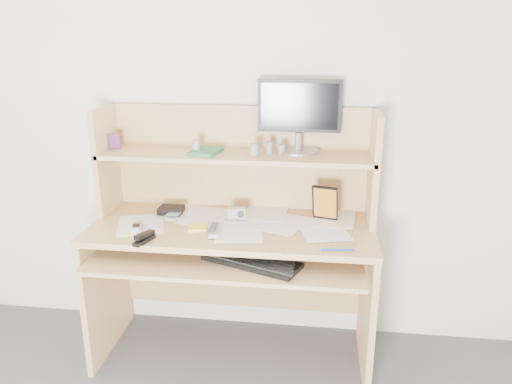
# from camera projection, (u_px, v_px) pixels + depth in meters

# --- Properties ---
(back_wall) EXTENTS (3.60, 0.04, 2.50)m
(back_wall) POSITION_uv_depth(u_px,v_px,m) (241.00, 114.00, 2.62)
(back_wall) COLOR silver
(back_wall) RESTS_ON floor
(desk) EXTENTS (1.40, 0.70, 1.30)m
(desk) POSITION_uv_depth(u_px,v_px,m) (235.00, 229.00, 2.56)
(desk) COLOR tan
(desk) RESTS_ON floor
(paper_clutter) EXTENTS (1.32, 0.54, 0.01)m
(paper_clutter) POSITION_uv_depth(u_px,v_px,m) (232.00, 225.00, 2.47)
(paper_clutter) COLOR white
(paper_clutter) RESTS_ON desk
(keyboard) EXTENTS (0.48, 0.32, 0.03)m
(keyboard) POSITION_uv_depth(u_px,v_px,m) (252.00, 261.00, 2.28)
(keyboard) COLOR black
(keyboard) RESTS_ON desk
(tv_remote) EXTENTS (0.08, 0.18, 0.02)m
(tv_remote) POSITION_uv_depth(u_px,v_px,m) (214.00, 230.00, 2.38)
(tv_remote) COLOR #ADACA7
(tv_remote) RESTS_ON paper_clutter
(flip_phone) EXTENTS (0.08, 0.11, 0.03)m
(flip_phone) POSITION_uv_depth(u_px,v_px,m) (137.00, 226.00, 2.41)
(flip_phone) COLOR #A5A5A7
(flip_phone) RESTS_ON paper_clutter
(stapler) EXTENTS (0.07, 0.13, 0.04)m
(stapler) POSITION_uv_depth(u_px,v_px,m) (144.00, 237.00, 2.26)
(stapler) COLOR black
(stapler) RESTS_ON paper_clutter
(wallet) EXTENTS (0.13, 0.10, 0.03)m
(wallet) POSITION_uv_depth(u_px,v_px,m) (171.00, 210.00, 2.62)
(wallet) COLOR black
(wallet) RESTS_ON paper_clutter
(sticky_note_pad) EXTENTS (0.10, 0.10, 0.01)m
(sticky_note_pad) POSITION_uv_depth(u_px,v_px,m) (197.00, 227.00, 2.43)
(sticky_note_pad) COLOR yellow
(sticky_note_pad) RESTS_ON desk
(digital_camera) EXTENTS (0.10, 0.06, 0.06)m
(digital_camera) POSITION_uv_depth(u_px,v_px,m) (236.00, 213.00, 2.54)
(digital_camera) COLOR #B2B2B4
(digital_camera) RESTS_ON paper_clutter
(game_case) EXTENTS (0.13, 0.05, 0.18)m
(game_case) POSITION_uv_depth(u_px,v_px,m) (325.00, 203.00, 2.50)
(game_case) COLOR black
(game_case) RESTS_ON paper_clutter
(blue_pen) EXTENTS (0.15, 0.02, 0.01)m
(blue_pen) POSITION_uv_depth(u_px,v_px,m) (338.00, 250.00, 2.17)
(blue_pen) COLOR #192CBE
(blue_pen) RESTS_ON paper_clutter
(card_box) EXTENTS (0.06, 0.03, 0.08)m
(card_box) POSITION_uv_depth(u_px,v_px,m) (114.00, 142.00, 2.59)
(card_box) COLOR maroon
(card_box) RESTS_ON desk
(shelf_book) EXTENTS (0.16, 0.20, 0.02)m
(shelf_book) POSITION_uv_depth(u_px,v_px,m) (206.00, 152.00, 2.51)
(shelf_book) COLOR #358556
(shelf_book) RESTS_ON desk
(chip_stack_a) EXTENTS (0.05, 0.05, 0.06)m
(chip_stack_a) POSITION_uv_depth(u_px,v_px,m) (254.00, 150.00, 2.45)
(chip_stack_a) COLOR black
(chip_stack_a) RESTS_ON desk
(chip_stack_b) EXTENTS (0.04, 0.04, 0.07)m
(chip_stack_b) POSITION_uv_depth(u_px,v_px,m) (196.00, 147.00, 2.50)
(chip_stack_b) COLOR white
(chip_stack_b) RESTS_ON desk
(chip_stack_c) EXTENTS (0.05, 0.05, 0.05)m
(chip_stack_c) POSITION_uv_depth(u_px,v_px,m) (282.00, 149.00, 2.48)
(chip_stack_c) COLOR black
(chip_stack_c) RESTS_ON desk
(chip_stack_d) EXTENTS (0.04, 0.04, 0.06)m
(chip_stack_d) POSITION_uv_depth(u_px,v_px,m) (269.00, 148.00, 2.49)
(chip_stack_d) COLOR white
(chip_stack_d) RESTS_ON desk
(monitor) EXTENTS (0.42, 0.21, 0.36)m
(monitor) POSITION_uv_depth(u_px,v_px,m) (299.00, 114.00, 2.49)
(monitor) COLOR #A2A2A6
(monitor) RESTS_ON desk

